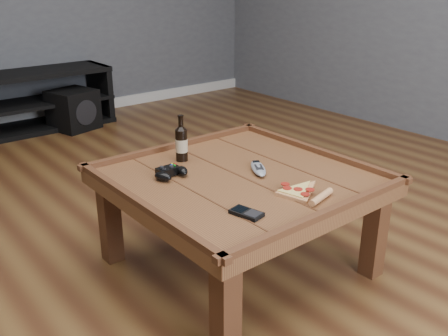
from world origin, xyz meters
TOP-DOWN VIEW (x-y plane):
  - ground at (0.00, 0.00)m, footprint 6.00×6.00m
  - baseboard at (0.00, 2.99)m, footprint 5.00×0.02m
  - coffee_table at (0.00, 0.00)m, footprint 1.03×1.03m
  - media_console at (0.00, 2.75)m, footprint 1.40×0.45m
  - beer_bottle at (-0.08, 0.31)m, footprint 0.06×0.06m
  - game_controller at (-0.24, 0.17)m, footprint 0.17×0.11m
  - pizza_slice at (0.06, -0.30)m, footprint 0.22×0.30m
  - smartphone at (-0.22, -0.30)m, footprint 0.09×0.13m
  - remote_control at (0.10, -0.01)m, footprint 0.15×0.19m
  - subwoofer at (0.32, 2.56)m, footprint 0.41×0.41m

SIDE VIEW (x-z plane):
  - ground at x=0.00m, z-range 0.00..0.00m
  - baseboard at x=0.00m, z-range 0.00..0.10m
  - subwoofer at x=0.32m, z-range 0.00..0.34m
  - media_console at x=0.00m, z-range 0.00..0.50m
  - coffee_table at x=0.00m, z-range 0.15..0.63m
  - smartphone at x=-0.22m, z-range 0.45..0.47m
  - pizza_slice at x=0.06m, z-range 0.45..0.47m
  - remote_control at x=0.10m, z-range 0.45..0.48m
  - game_controller at x=-0.24m, z-range 0.45..0.49m
  - beer_bottle at x=-0.08m, z-range 0.43..0.65m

